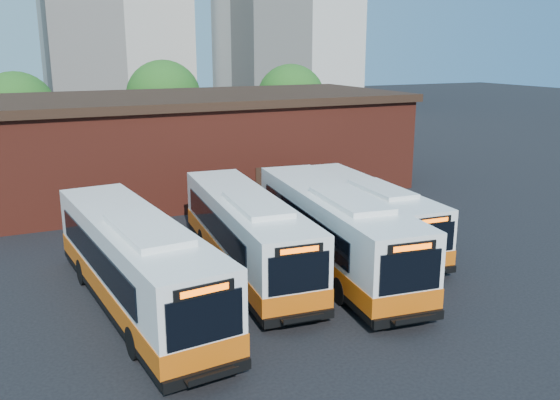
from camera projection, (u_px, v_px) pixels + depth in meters
name	position (u px, v px, depth m)	size (l,w,h in m)	color
ground	(339.00, 299.00, 22.73)	(220.00, 220.00, 0.00)	black
bus_west	(136.00, 267.00, 21.60)	(3.97, 13.30, 3.58)	white
bus_midwest	(246.00, 236.00, 25.38)	(3.64, 12.77, 3.44)	white
bus_mideast	(334.00, 233.00, 25.56)	(4.12, 13.34, 3.58)	white
bus_east	(366.00, 215.00, 29.10)	(3.07, 11.55, 3.11)	white
transit_worker	(355.00, 285.00, 21.60)	(0.72, 0.47, 1.97)	#121634
depot_building	(188.00, 142.00, 39.48)	(28.60, 12.60, 6.40)	maroon
tree_west	(17.00, 111.00, 45.59)	(6.00, 6.00, 7.65)	#382314
tree_mid	(164.00, 98.00, 52.13)	(6.56, 6.56, 8.36)	#382314
tree_east	(291.00, 99.00, 54.05)	(6.24, 6.24, 7.96)	#382314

